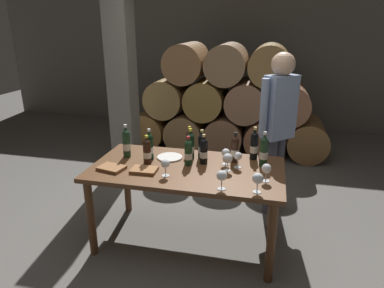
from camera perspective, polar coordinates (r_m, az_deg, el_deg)
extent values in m
plane|color=#66635E|center=(3.44, -0.79, -15.58)|extent=(14.00, 14.00, 0.00)
cube|color=slate|center=(6.99, 7.76, 14.56)|extent=(10.00, 0.24, 2.80)
cylinder|color=brown|center=(5.92, -6.60, 2.88)|extent=(0.60, 0.90, 0.60)
cylinder|color=olive|center=(5.74, -0.66, 2.49)|extent=(0.60, 0.90, 0.60)
cylinder|color=brown|center=(5.63, 5.59, 2.05)|extent=(0.60, 0.90, 0.60)
cylinder|color=#8F5A3A|center=(5.59, 12.00, 1.58)|extent=(0.60, 0.90, 0.60)
cylinder|color=brown|center=(5.62, 18.43, 1.08)|extent=(0.60, 0.90, 0.60)
cylinder|color=olive|center=(5.69, -3.79, 7.96)|extent=(0.60, 0.90, 0.60)
cylinder|color=olive|center=(5.54, 2.52, 7.68)|extent=(0.60, 0.90, 0.60)
cylinder|color=#8B6247|center=(5.46, 9.08, 7.28)|extent=(0.60, 0.90, 0.60)
cylinder|color=#8F5D41|center=(5.45, 15.73, 6.78)|extent=(0.60, 0.90, 0.60)
cylinder|color=brown|center=(5.52, -0.70, 13.39)|extent=(0.60, 0.90, 0.60)
cylinder|color=#8B6949|center=(5.41, 5.97, 13.16)|extent=(0.60, 0.90, 0.60)
cylinder|color=olive|center=(5.36, 12.83, 12.74)|extent=(0.60, 0.90, 0.60)
cube|color=slate|center=(4.81, -11.56, 11.02)|extent=(0.32, 0.32, 2.60)
cube|color=brown|center=(3.07, -0.85, -4.20)|extent=(1.70, 0.90, 0.04)
cylinder|color=brown|center=(3.19, -16.44, -11.77)|extent=(0.07, 0.07, 0.72)
cylinder|color=brown|center=(2.84, 12.99, -15.68)|extent=(0.07, 0.07, 0.72)
cylinder|color=brown|center=(3.80, -10.77, -6.02)|extent=(0.07, 0.07, 0.72)
cylinder|color=brown|center=(3.51, 13.19, -8.44)|extent=(0.07, 0.07, 0.72)
cylinder|color=black|center=(3.26, 10.25, -0.65)|extent=(0.07, 0.07, 0.22)
sphere|color=black|center=(3.22, 10.37, 1.28)|extent=(0.07, 0.07, 0.07)
cylinder|color=black|center=(3.21, 10.40, 1.76)|extent=(0.03, 0.03, 0.07)
cylinder|color=tan|center=(3.20, 10.45, 2.56)|extent=(0.03, 0.03, 0.03)
cylinder|color=silver|center=(3.26, 10.24, -0.83)|extent=(0.07, 0.07, 0.07)
cylinder|color=black|center=(3.18, 7.13, -1.24)|extent=(0.07, 0.07, 0.20)
sphere|color=black|center=(3.14, 7.21, 0.55)|extent=(0.07, 0.07, 0.07)
cylinder|color=black|center=(3.13, 7.23, 0.99)|extent=(0.03, 0.03, 0.06)
cylinder|color=black|center=(3.12, 7.26, 1.72)|extent=(0.03, 0.03, 0.02)
cylinder|color=silver|center=(3.18, 7.13, -1.40)|extent=(0.07, 0.07, 0.06)
cylinder|color=black|center=(3.22, -0.26, -0.71)|extent=(0.07, 0.07, 0.21)
sphere|color=black|center=(3.18, -0.26, 1.13)|extent=(0.07, 0.07, 0.07)
cylinder|color=black|center=(3.17, -0.26, 1.59)|extent=(0.03, 0.03, 0.06)
cylinder|color=gold|center=(3.16, -0.26, 2.35)|extent=(0.03, 0.03, 0.02)
cylinder|color=silver|center=(3.22, -0.25, -0.88)|extent=(0.07, 0.07, 0.06)
cylinder|color=black|center=(3.22, 1.65, -0.76)|extent=(0.07, 0.07, 0.20)
sphere|color=black|center=(3.19, 1.67, 1.01)|extent=(0.07, 0.07, 0.07)
cylinder|color=black|center=(3.18, 1.67, 1.44)|extent=(0.03, 0.03, 0.06)
cylinder|color=tan|center=(3.17, 1.68, 2.17)|extent=(0.03, 0.03, 0.02)
cylinder|color=silver|center=(3.23, 1.65, -0.93)|extent=(0.07, 0.07, 0.06)
cylinder|color=black|center=(3.11, 1.94, -1.56)|extent=(0.07, 0.07, 0.19)
sphere|color=black|center=(3.08, 1.96, 0.23)|extent=(0.07, 0.07, 0.07)
cylinder|color=black|center=(3.07, 1.97, 0.67)|extent=(0.03, 0.03, 0.06)
cylinder|color=tan|center=(3.05, 1.97, 1.41)|extent=(0.03, 0.03, 0.02)
cylinder|color=silver|center=(3.11, 1.94, -1.73)|extent=(0.07, 0.07, 0.06)
cylinder|color=#19381E|center=(3.08, -0.53, -1.83)|extent=(0.07, 0.07, 0.19)
sphere|color=#19381E|center=(3.04, -0.54, -0.06)|extent=(0.07, 0.07, 0.07)
cylinder|color=#19381E|center=(3.04, -0.54, 0.36)|extent=(0.03, 0.03, 0.06)
cylinder|color=#B21E23|center=(3.02, -0.54, 1.09)|extent=(0.03, 0.03, 0.02)
cylinder|color=silver|center=(3.08, -0.53, -1.99)|extent=(0.07, 0.07, 0.06)
cylinder|color=black|center=(3.22, -7.05, -0.80)|extent=(0.07, 0.07, 0.21)
sphere|color=black|center=(3.19, -7.13, 1.07)|extent=(0.07, 0.07, 0.07)
cylinder|color=black|center=(3.18, -7.15, 1.53)|extent=(0.03, 0.03, 0.07)
cylinder|color=silver|center=(3.17, -7.18, 2.30)|extent=(0.03, 0.03, 0.02)
cylinder|color=silver|center=(3.23, -7.04, -0.97)|extent=(0.07, 0.07, 0.06)
cylinder|color=black|center=(3.14, -7.43, -1.61)|extent=(0.07, 0.07, 0.19)
sphere|color=black|center=(3.10, -7.51, 0.13)|extent=(0.07, 0.07, 0.07)
cylinder|color=black|center=(3.09, -7.52, 0.54)|extent=(0.03, 0.03, 0.06)
cylinder|color=gold|center=(3.08, -7.56, 1.25)|extent=(0.03, 0.03, 0.02)
cylinder|color=silver|center=(3.14, -7.42, -1.77)|extent=(0.07, 0.07, 0.06)
cylinder|color=#19381E|center=(3.32, -10.81, -0.26)|extent=(0.07, 0.07, 0.22)
sphere|color=#19381E|center=(3.28, -10.93, 1.67)|extent=(0.07, 0.07, 0.07)
cylinder|color=#19381E|center=(3.28, -10.97, 2.16)|extent=(0.03, 0.03, 0.07)
cylinder|color=silver|center=(3.26, -11.02, 2.96)|extent=(0.03, 0.03, 0.03)
cylinder|color=silver|center=(3.33, -10.79, -0.45)|extent=(0.07, 0.07, 0.07)
cylinder|color=black|center=(3.34, -0.39, -0.07)|extent=(0.07, 0.07, 0.20)
sphere|color=black|center=(3.30, -0.39, 1.64)|extent=(0.07, 0.07, 0.07)
cylinder|color=black|center=(3.29, -0.39, 2.05)|extent=(0.03, 0.03, 0.06)
cylinder|color=gold|center=(3.28, -0.39, 2.75)|extent=(0.03, 0.03, 0.02)
cylinder|color=silver|center=(3.34, -0.39, -0.23)|extent=(0.07, 0.07, 0.06)
cylinder|color=#19381E|center=(3.12, 11.81, -1.63)|extent=(0.07, 0.07, 0.22)
sphere|color=#19381E|center=(3.08, 11.96, 0.41)|extent=(0.07, 0.07, 0.07)
cylinder|color=#19381E|center=(3.07, 11.99, 0.92)|extent=(0.03, 0.03, 0.07)
cylinder|color=silver|center=(3.06, 12.05, 1.77)|extent=(0.03, 0.03, 0.03)
cylinder|color=silver|center=(3.13, 11.79, -1.82)|extent=(0.07, 0.07, 0.07)
cylinder|color=white|center=(3.01, 5.87, -4.38)|extent=(0.06, 0.06, 0.00)
cylinder|color=white|center=(2.99, 5.89, -3.68)|extent=(0.01, 0.01, 0.07)
sphere|color=white|center=(2.96, 5.94, -2.36)|extent=(0.09, 0.09, 0.09)
cylinder|color=white|center=(2.90, -4.40, -5.26)|extent=(0.06, 0.06, 0.00)
cylinder|color=white|center=(2.88, -4.42, -4.54)|extent=(0.01, 0.01, 0.07)
sphere|color=white|center=(2.86, -4.46, -3.28)|extent=(0.07, 0.07, 0.07)
cylinder|color=white|center=(2.86, 12.11, -6.03)|extent=(0.06, 0.06, 0.00)
cylinder|color=white|center=(2.84, 12.16, -5.30)|extent=(0.01, 0.01, 0.07)
sphere|color=white|center=(2.82, 12.26, -3.99)|extent=(0.08, 0.08, 0.08)
cylinder|color=white|center=(3.08, 7.56, -3.86)|extent=(0.06, 0.06, 0.00)
cylinder|color=white|center=(3.06, 7.60, -3.18)|extent=(0.01, 0.01, 0.07)
sphere|color=white|center=(3.04, 7.65, -1.99)|extent=(0.07, 0.07, 0.07)
cylinder|color=white|center=(2.67, 10.71, -7.83)|extent=(0.06, 0.06, 0.00)
cylinder|color=white|center=(2.66, 10.76, -7.06)|extent=(0.01, 0.01, 0.07)
sphere|color=white|center=(2.62, 10.86, -5.62)|extent=(0.09, 0.09, 0.09)
cylinder|color=white|center=(3.14, 5.57, -3.34)|extent=(0.06, 0.06, 0.00)
cylinder|color=white|center=(3.12, 5.60, -2.67)|extent=(0.01, 0.01, 0.07)
sphere|color=white|center=(3.10, 5.64, -1.46)|extent=(0.08, 0.08, 0.08)
cylinder|color=white|center=(2.68, 4.90, -7.44)|extent=(0.06, 0.06, 0.00)
cylinder|color=white|center=(2.66, 4.93, -6.67)|extent=(0.01, 0.01, 0.07)
sphere|color=white|center=(2.63, 4.97, -5.25)|extent=(0.08, 0.08, 0.08)
cube|color=#936038|center=(3.00, -7.95, -4.31)|extent=(0.23, 0.17, 0.03)
cube|color=#936038|center=(3.09, -13.21, -3.90)|extent=(0.25, 0.20, 0.03)
cylinder|color=white|center=(3.27, -3.71, -2.21)|extent=(0.24, 0.24, 0.01)
cylinder|color=#383842|center=(3.84, 13.99, -4.87)|extent=(0.11, 0.11, 0.85)
cylinder|color=#383842|center=(3.77, 12.79, -5.25)|extent=(0.11, 0.11, 0.85)
cube|color=#8499BC|center=(3.57, 14.33, 5.93)|extent=(0.36, 0.35, 0.64)
cylinder|color=#8499BC|center=(3.71, 16.69, 6.73)|extent=(0.08, 0.08, 0.54)
cylinder|color=#8499BC|center=(3.42, 11.86, 6.10)|extent=(0.08, 0.08, 0.54)
sphere|color=tan|center=(3.50, 14.91, 12.70)|extent=(0.23, 0.23, 0.23)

